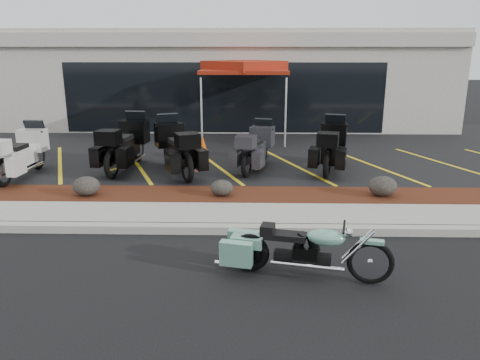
{
  "coord_description": "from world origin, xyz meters",
  "views": [
    {
      "loc": [
        1.02,
        -7.18,
        3.3
      ],
      "look_at": [
        0.83,
        1.2,
        0.93
      ],
      "focal_mm": 35.0,
      "sensor_mm": 36.0,
      "label": 1
    }
  ],
  "objects_px": {
    "hero_cruiser": "(371,256)",
    "touring_white": "(36,145)",
    "popup_canopy": "(244,68)",
    "traffic_cone": "(203,143)"
  },
  "relations": [
    {
      "from": "hero_cruiser",
      "to": "popup_canopy",
      "type": "height_order",
      "value": "popup_canopy"
    },
    {
      "from": "hero_cruiser",
      "to": "touring_white",
      "type": "relative_size",
      "value": 1.1
    },
    {
      "from": "hero_cruiser",
      "to": "popup_canopy",
      "type": "xyz_separation_m",
      "value": [
        -1.97,
        10.41,
        2.19
      ]
    },
    {
      "from": "touring_white",
      "to": "popup_canopy",
      "type": "distance_m",
      "value": 7.3
    },
    {
      "from": "traffic_cone",
      "to": "popup_canopy",
      "type": "height_order",
      "value": "popup_canopy"
    },
    {
      "from": "traffic_cone",
      "to": "hero_cruiser",
      "type": "bearing_deg",
      "value": -68.65
    },
    {
      "from": "hero_cruiser",
      "to": "traffic_cone",
      "type": "relative_size",
      "value": 4.96
    },
    {
      "from": "hero_cruiser",
      "to": "touring_white",
      "type": "height_order",
      "value": "touring_white"
    },
    {
      "from": "touring_white",
      "to": "popup_canopy",
      "type": "relative_size",
      "value": 0.66
    },
    {
      "from": "touring_white",
      "to": "traffic_cone",
      "type": "relative_size",
      "value": 4.53
    }
  ]
}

